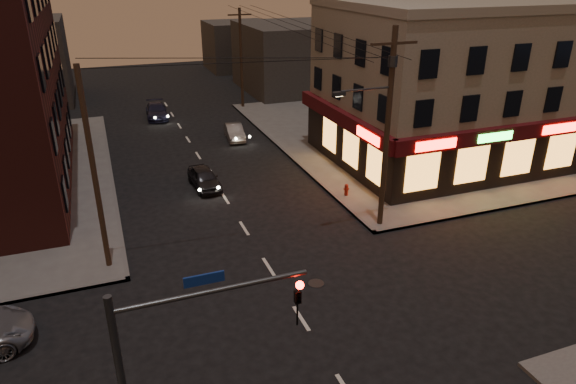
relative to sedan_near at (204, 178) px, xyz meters
name	(u,v)px	position (x,y,z in m)	size (l,w,h in m)	color
ground	(301,318)	(0.77, -14.09, -0.63)	(120.00, 120.00, 0.00)	black
sidewalk_ne	(418,132)	(18.77, 4.91, -0.55)	(24.00, 28.00, 0.15)	#514F4C
pizza_building	(447,83)	(16.70, -0.66, 4.72)	(15.85, 12.85, 10.50)	gray
bg_building_ne_a	(291,57)	(14.77, 23.91, 2.87)	(10.00, 12.00, 7.00)	#3F3D3A
bg_building_nw	(18,62)	(-12.23, 27.91, 3.37)	(9.00, 10.00, 8.00)	#3F3D3A
bg_building_ne_b	(238,46)	(12.77, 37.91, 2.37)	(8.00, 8.00, 6.00)	#3F3D3A
utility_pole_main	(386,120)	(7.46, -8.29, 5.13)	(4.20, 0.44, 10.00)	#382619
utility_pole_far	(241,59)	(7.57, 17.91, 4.02)	(0.26, 0.26, 9.00)	#382619
utility_pole_west	(94,173)	(-6.03, -7.59, 4.02)	(0.24, 0.24, 9.00)	#382619
traffic_signal	(169,369)	(-4.79, -19.69, 3.53)	(4.49, 0.32, 6.47)	#333538
sedan_near	(204,178)	(0.00, 0.00, 0.00)	(1.48, 3.69, 1.26)	black
sedan_mid	(234,132)	(4.25, 8.70, -0.03)	(1.26, 3.61, 1.19)	slate
sedan_far	(157,111)	(-0.67, 17.15, 0.02)	(1.80, 4.44, 1.29)	#191B33
fire_hydrant	(346,189)	(7.51, -4.45, -0.09)	(0.32, 0.32, 0.72)	maroon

